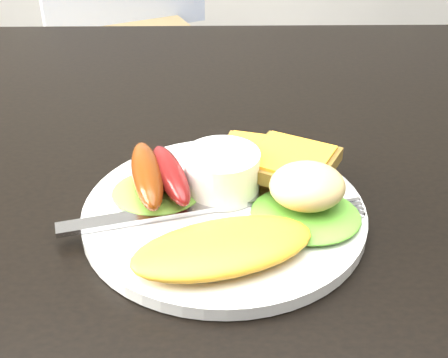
# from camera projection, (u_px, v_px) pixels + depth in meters

# --- Properties ---
(dining_table) EXTENTS (1.20, 0.80, 0.04)m
(dining_table) POSITION_uv_depth(u_px,v_px,m) (322.00, 196.00, 0.56)
(dining_table) COLOR black
(dining_table) RESTS_ON ground
(dining_chair) EXTENTS (0.60, 0.60, 0.05)m
(dining_chair) POSITION_uv_depth(u_px,v_px,m) (119.00, 57.00, 1.58)
(dining_chair) COLOR tan
(dining_chair) RESTS_ON ground
(plate) EXTENTS (0.22, 0.22, 0.01)m
(plate) POSITION_uv_depth(u_px,v_px,m) (224.00, 214.00, 0.49)
(plate) COLOR white
(plate) RESTS_ON dining_table
(lettuce_left) EXTENTS (0.08, 0.07, 0.01)m
(lettuce_left) POSITION_uv_depth(u_px,v_px,m) (157.00, 192.00, 0.50)
(lettuce_left) COLOR #598C27
(lettuce_left) RESTS_ON plate
(lettuce_right) EXTENTS (0.10, 0.10, 0.01)m
(lettuce_right) POSITION_uv_depth(u_px,v_px,m) (306.00, 214.00, 0.47)
(lettuce_right) COLOR #3B931A
(lettuce_right) RESTS_ON plate
(omelette) EXTENTS (0.14, 0.10, 0.02)m
(omelette) POSITION_uv_depth(u_px,v_px,m) (223.00, 247.00, 0.43)
(omelette) COLOR #FFAA36
(omelette) RESTS_ON plate
(sausage_a) EXTENTS (0.04, 0.10, 0.02)m
(sausage_a) POSITION_uv_depth(u_px,v_px,m) (147.00, 174.00, 0.49)
(sausage_a) COLOR #6F2709
(sausage_a) RESTS_ON lettuce_left
(sausage_b) EXTENTS (0.05, 0.09, 0.02)m
(sausage_b) POSITION_uv_depth(u_px,v_px,m) (171.00, 174.00, 0.49)
(sausage_b) COLOR maroon
(sausage_b) RESTS_ON lettuce_left
(ramekin) EXTENTS (0.08, 0.08, 0.04)m
(ramekin) POSITION_uv_depth(u_px,v_px,m) (222.00, 172.00, 0.50)
(ramekin) COLOR white
(ramekin) RESTS_ON plate
(toast_a) EXTENTS (0.09, 0.09, 0.01)m
(toast_a) POSITION_uv_depth(u_px,v_px,m) (261.00, 161.00, 0.53)
(toast_a) COLOR olive
(toast_a) RESTS_ON plate
(toast_b) EXTENTS (0.09, 0.09, 0.01)m
(toast_b) POSITION_uv_depth(u_px,v_px,m) (291.00, 163.00, 0.51)
(toast_b) COLOR brown
(toast_b) RESTS_ON toast_a
(potato_salad) EXTENTS (0.07, 0.06, 0.03)m
(potato_salad) POSITION_uv_depth(u_px,v_px,m) (307.00, 186.00, 0.47)
(potato_salad) COLOR #F6F4AA
(potato_salad) RESTS_ON lettuce_right
(fork) EXTENTS (0.17, 0.06, 0.00)m
(fork) POSITION_uv_depth(u_px,v_px,m) (172.00, 212.00, 0.48)
(fork) COLOR #ADAFB7
(fork) RESTS_ON plate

